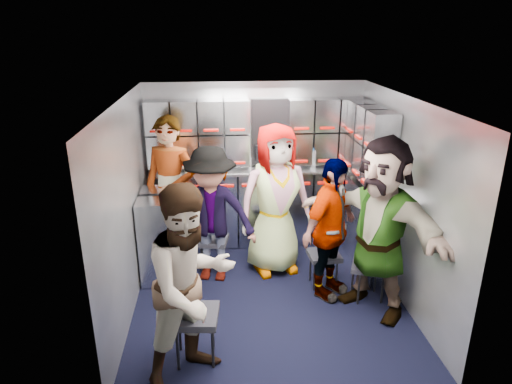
{
  "coord_description": "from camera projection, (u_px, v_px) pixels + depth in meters",
  "views": [
    {
      "loc": [
        -0.51,
        -4.24,
        2.76
      ],
      "look_at": [
        -0.09,
        0.35,
        1.06
      ],
      "focal_mm": 32.0,
      "sensor_mm": 36.0,
      "label": 1
    }
  ],
  "objects": [
    {
      "name": "cup_right",
      "position": [
        354.0,
        164.0,
        5.85
      ],
      "size": [
        0.08,
        0.08,
        0.09
      ],
      "primitive_type": "cylinder",
      "color": "tan",
      "rests_on": "counter"
    },
    {
      "name": "wall_right",
      "position": [
        402.0,
        200.0,
        4.72
      ],
      "size": [
        0.04,
        3.0,
        2.1
      ],
      "primitive_type": "cube",
      "color": "#8E939B",
      "rests_on": "ground"
    },
    {
      "name": "attendant_arc_e",
      "position": [
        380.0,
        227.0,
        4.42
      ],
      "size": [
        1.44,
        1.67,
        1.82
      ],
      "primitive_type": "imported",
      "rotation": [
        0.0,
        0.0,
        -0.93
      ],
      "color": "black",
      "rests_on": "ground"
    },
    {
      "name": "cart_bank_back",
      "position": [
        257.0,
        208.0,
        6.0
      ],
      "size": [
        2.68,
        0.38,
        0.99
      ],
      "primitive_type": "cube",
      "color": "#A3A9B3",
      "rests_on": "ground"
    },
    {
      "name": "coffee_niche",
      "position": [
        270.0,
        133.0,
        5.79
      ],
      "size": [
        0.46,
        0.16,
        0.84
      ],
      "primitive_type": null,
      "color": "black",
      "rests_on": "wall_back"
    },
    {
      "name": "jump_seat_mid_right",
      "position": [
        324.0,
        257.0,
        5.03
      ],
      "size": [
        0.35,
        0.34,
        0.4
      ],
      "rotation": [
        0.0,
        0.0,
        0.06
      ],
      "color": "black",
      "rests_on": "ground"
    },
    {
      "name": "counter",
      "position": [
        257.0,
        170.0,
        5.82
      ],
      "size": [
        2.68,
        0.42,
        0.03
      ],
      "primitive_type": "cube",
      "color": "silver",
      "rests_on": "cart_bank_back"
    },
    {
      "name": "floor",
      "position": [
        267.0,
        294.0,
        4.96
      ],
      "size": [
        3.0,
        3.0,
        0.0
      ],
      "primitive_type": "plane",
      "color": "black",
      "rests_on": "ground"
    },
    {
      "name": "bottle_right",
      "position": [
        314.0,
        159.0,
        5.79
      ],
      "size": [
        0.07,
        0.07,
        0.24
      ],
      "primitive_type": "cylinder",
      "color": "white",
      "rests_on": "counter"
    },
    {
      "name": "cup_left",
      "position": [
        188.0,
        168.0,
        5.67
      ],
      "size": [
        0.07,
        0.07,
        0.1
      ],
      "primitive_type": "cylinder",
      "color": "tan",
      "rests_on": "counter"
    },
    {
      "name": "jump_seat_near_right",
      "position": [
        369.0,
        268.0,
        4.78
      ],
      "size": [
        0.44,
        0.43,
        0.41
      ],
      "rotation": [
        0.0,
        0.0,
        -0.38
      ],
      "color": "black",
      "rests_on": "ground"
    },
    {
      "name": "attendant_arc_b",
      "position": [
        211.0,
        215.0,
        5.04
      ],
      "size": [
        1.11,
        0.79,
        1.56
      ],
      "primitive_type": "imported",
      "rotation": [
        0.0,
        0.0,
        -0.22
      ],
      "color": "black",
      "rests_on": "ground"
    },
    {
      "name": "locker_bank_right",
      "position": [
        370.0,
        143.0,
        5.21
      ],
      "size": [
        0.28,
        1.0,
        0.82
      ],
      "primitive_type": "cube",
      "color": "#A3A9B3",
      "rests_on": "wall_right"
    },
    {
      "name": "attendant_arc_a",
      "position": [
        191.0,
        286.0,
        3.55
      ],
      "size": [
        1.04,
        1.01,
        1.69
      ],
      "primitive_type": "imported",
      "rotation": [
        0.0,
        0.0,
        0.66
      ],
      "color": "black",
      "rests_on": "ground"
    },
    {
      "name": "attendant_arc_c",
      "position": [
        275.0,
        200.0,
        5.2
      ],
      "size": [
        0.96,
        0.73,
        1.76
      ],
      "primitive_type": "imported",
      "rotation": [
        0.0,
        0.0,
        0.22
      ],
      "color": "black",
      "rests_on": "ground"
    },
    {
      "name": "cart_bank_left",
      "position": [
        159.0,
        235.0,
        5.22
      ],
      "size": [
        0.38,
        0.76,
        0.99
      ],
      "primitive_type": "cube",
      "color": "#A3A9B3",
      "rests_on": "ground"
    },
    {
      "name": "wall_left",
      "position": [
        127.0,
        210.0,
        4.48
      ],
      "size": [
        0.04,
        3.0,
        2.1
      ],
      "primitive_type": "cube",
      "color": "#8E939B",
      "rests_on": "ground"
    },
    {
      "name": "red_latch_strip",
      "position": [
        258.0,
        185.0,
        5.68
      ],
      "size": [
        2.6,
        0.02,
        0.03
      ],
      "primitive_type": "cube",
      "color": "#A50B04",
      "rests_on": "cart_bank_back"
    },
    {
      "name": "ceiling",
      "position": [
        269.0,
        100.0,
        4.24
      ],
      "size": [
        2.8,
        3.0,
        0.02
      ],
      "primitive_type": "cube",
      "color": "silver",
      "rests_on": "wall_back"
    },
    {
      "name": "jump_seat_mid_left",
      "position": [
        212.0,
        242.0,
        5.35
      ],
      "size": [
        0.41,
        0.39,
        0.41
      ],
      "rotation": [
        0.0,
        0.0,
        -0.19
      ],
      "color": "black",
      "rests_on": "ground"
    },
    {
      "name": "jump_seat_center",
      "position": [
        273.0,
        230.0,
        5.53
      ],
      "size": [
        0.41,
        0.39,
        0.47
      ],
      "rotation": [
        0.0,
        0.0,
        -0.01
      ],
      "color": "black",
      "rests_on": "ground"
    },
    {
      "name": "bottle_left",
      "position": [
        216.0,
        160.0,
        5.68
      ],
      "size": [
        0.07,
        0.07,
        0.28
      ],
      "primitive_type": "cylinder",
      "color": "white",
      "rests_on": "counter"
    },
    {
      "name": "bottle_mid",
      "position": [
        265.0,
        160.0,
        5.73
      ],
      "size": [
        0.07,
        0.07,
        0.27
      ],
      "primitive_type": "cylinder",
      "color": "white",
      "rests_on": "counter"
    },
    {
      "name": "jump_seat_near_left",
      "position": [
        195.0,
        318.0,
        3.87
      ],
      "size": [
        0.43,
        0.42,
        0.47
      ],
      "rotation": [
        0.0,
        0.0,
        -0.1
      ],
      "color": "black",
      "rests_on": "ground"
    },
    {
      "name": "wall_back",
      "position": [
        255.0,
        163.0,
        6.0
      ],
      "size": [
        2.8,
        0.04,
        2.1
      ],
      "primitive_type": "cube",
      "color": "#8E939B",
      "rests_on": "ground"
    },
    {
      "name": "attendant_arc_d",
      "position": [
        330.0,
        230.0,
        4.72
      ],
      "size": [
        0.9,
        0.89,
        1.53
      ],
      "primitive_type": "imported",
      "rotation": [
        0.0,
        0.0,
        0.77
      ],
      "color": "black",
      "rests_on": "ground"
    },
    {
      "name": "attendant_standing",
      "position": [
        171.0,
        193.0,
        5.35
      ],
      "size": [
        0.77,
        0.65,
        1.81
      ],
      "primitive_type": "imported",
      "rotation": [
        0.0,
        0.0,
        -0.38
      ],
      "color": "black",
      "rests_on": "ground"
    },
    {
      "name": "right_cabinet",
      "position": [
        366.0,
        225.0,
        5.46
      ],
      "size": [
        0.28,
        1.2,
        1.0
      ],
      "primitive_type": "cube",
      "color": "#A3A9B3",
      "rests_on": "ground"
    },
    {
      "name": "locker_bank_back",
      "position": [
        256.0,
        132.0,
        5.71
      ],
      "size": [
        2.68,
        0.28,
        0.82
      ],
      "primitive_type": "cube",
      "color": "#A3A9B3",
      "rests_on": "wall_back"
    }
  ]
}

